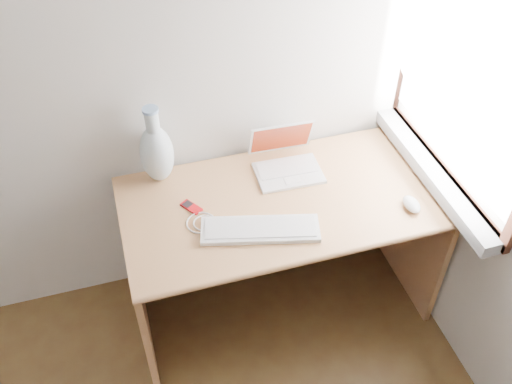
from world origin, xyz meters
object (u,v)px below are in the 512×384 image
object	(u,v)px
laptop	(286,161)
external_keyboard	(260,229)
vase	(157,152)
desk	(276,219)

from	to	relation	value
laptop	external_keyboard	xyz separation A→B (m)	(-0.23, -0.34, -0.03)
vase	laptop	bearing A→B (deg)	-10.03
external_keyboard	vase	xyz separation A→B (m)	(-0.33, 0.44, 0.14)
laptop	vase	size ratio (longest dim) A/B	0.80
laptop	external_keyboard	distance (m)	0.41
desk	external_keyboard	distance (m)	0.36
desk	laptop	size ratio (longest dim) A/B	4.60
desk	vase	distance (m)	0.64
desk	laptop	distance (m)	0.29
external_keyboard	vase	world-z (taller)	vase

